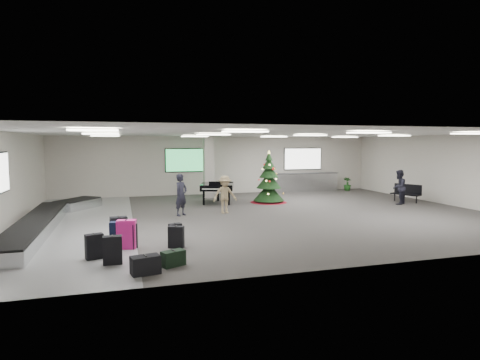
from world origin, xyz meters
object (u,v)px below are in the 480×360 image
object	(u,v)px
bench	(407,192)
traveler_bench	(399,187)
traveler_b	(225,194)
grand_piano	(217,187)
baggage_carousel	(46,220)
christmas_tree	(269,185)
potted_plant_left	(272,186)
pink_suitcase	(127,234)
service_counter	(305,182)
potted_plant_right	(347,184)
traveler_a	(181,195)

from	to	relation	value
bench	traveler_bench	size ratio (longest dim) A/B	0.89
traveler_bench	traveler_b	bearing A→B (deg)	-34.00
grand_piano	baggage_carousel	bearing A→B (deg)	-135.38
baggage_carousel	christmas_tree	size ratio (longest dim) A/B	3.89
grand_piano	traveler_bench	distance (m)	8.42
traveler_bench	potted_plant_left	world-z (taller)	traveler_bench
pink_suitcase	traveler_bench	world-z (taller)	traveler_bench
service_counter	traveler_b	world-z (taller)	traveler_b
grand_piano	bench	bearing A→B (deg)	2.60
christmas_tree	traveler_bench	xyz separation A→B (m)	(5.53, -2.31, -0.06)
pink_suitcase	traveler_bench	xyz separation A→B (m)	(12.17, 4.58, 0.41)
christmas_tree	potted_plant_right	world-z (taller)	christmas_tree
service_counter	bench	world-z (taller)	service_counter
baggage_carousel	traveler_bench	bearing A→B (deg)	3.12
pink_suitcase	bench	bearing A→B (deg)	32.25
service_counter	potted_plant_left	xyz separation A→B (m)	(-2.10, -0.15, -0.17)
baggage_carousel	potted_plant_right	bearing A→B (deg)	22.25
baggage_carousel	grand_piano	distance (m)	7.69
bench	traveler_b	distance (m)	9.17
bench	potted_plant_right	world-z (taller)	bench
traveler_b	traveler_a	bearing A→B (deg)	179.88
grand_piano	traveler_a	world-z (taller)	traveler_a
service_counter	traveler_b	size ratio (longest dim) A/B	2.67
potted_plant_right	grand_piano	bearing A→B (deg)	-162.33
bench	potted_plant_left	world-z (taller)	bench
christmas_tree	grand_piano	distance (m)	2.47
christmas_tree	bench	size ratio (longest dim) A/B	1.75
grand_piano	traveler_a	distance (m)	3.50
service_counter	pink_suitcase	distance (m)	14.69
potted_plant_left	grand_piano	bearing A→B (deg)	-142.54
pink_suitcase	grand_piano	world-z (taller)	grand_piano
traveler_bench	grand_piano	bearing A→B (deg)	-53.01
pink_suitcase	potted_plant_left	world-z (taller)	pink_suitcase
service_counter	traveler_bench	world-z (taller)	traveler_bench
baggage_carousel	traveler_a	bearing A→B (deg)	9.12
pink_suitcase	christmas_tree	xyz separation A→B (m)	(6.64, 6.89, 0.47)
traveler_a	potted_plant_left	distance (m)	8.41
potted_plant_left	potted_plant_right	size ratio (longest dim) A/B	0.95
grand_piano	potted_plant_left	distance (m)	4.99
baggage_carousel	bench	world-z (taller)	bench
traveler_bench	potted_plant_right	bearing A→B (deg)	-131.07
service_counter	grand_piano	bearing A→B (deg)	-152.32
potted_plant_right	baggage_carousel	bearing A→B (deg)	-157.75
christmas_tree	grand_piano	bearing A→B (deg)	169.60
traveler_a	traveler_b	bearing A→B (deg)	-39.26
traveler_b	baggage_carousel	bearing A→B (deg)	-174.96
traveler_bench	potted_plant_right	size ratio (longest dim) A/B	2.00
baggage_carousel	potted_plant_right	xyz separation A→B (m)	(15.44, 6.31, 0.19)
potted_plant_right	christmas_tree	bearing A→B (deg)	-152.79
baggage_carousel	pink_suitcase	bearing A→B (deg)	-55.68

